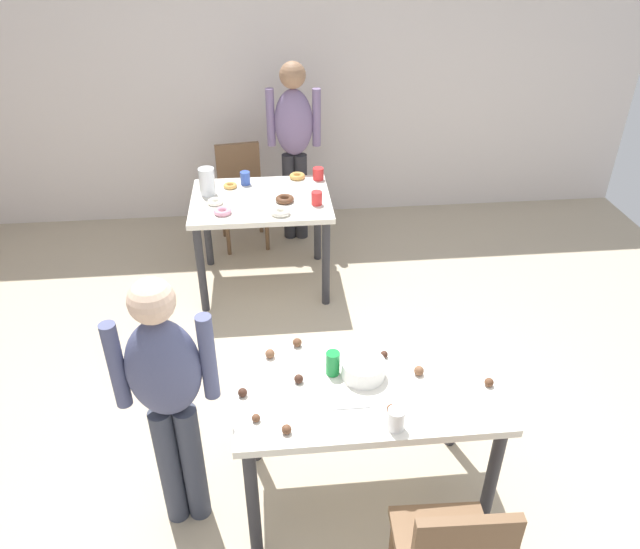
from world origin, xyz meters
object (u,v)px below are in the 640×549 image
soda_can (333,363)px  pitcher_far (207,182)px  chair_far_table (241,189)px  dining_table_far (261,211)px  dining_table_near (366,402)px  person_adult_far (294,138)px  mixing_bowl (363,369)px  person_girl_near (168,391)px

soda_can → pitcher_far: pitcher_far is taller
chair_far_table → pitcher_far: (-0.22, -0.65, 0.36)m
dining_table_far → pitcher_far: (-0.39, 0.11, 0.21)m
dining_table_near → chair_far_table: bearing=102.6°
dining_table_near → person_adult_far: 2.86m
mixing_bowl → pitcher_far: (-0.84, 2.12, 0.06)m
mixing_bowl → person_girl_near: bearing=-172.8°
dining_table_near → mixing_bowl: bearing=98.5°
person_adult_far → pitcher_far: size_ratio=7.56×
mixing_bowl → chair_far_table: bearing=102.7°
dining_table_far → person_girl_near: person_girl_near is taller
pitcher_far → chair_far_table: bearing=71.1°
dining_table_far → person_girl_near: (-0.43, -2.13, 0.20)m
dining_table_far → pitcher_far: bearing=164.6°
mixing_bowl → pitcher_far: pitcher_far is taller
chair_far_table → dining_table_near: bearing=-77.4°
dining_table_far → soda_can: bearing=-81.1°
dining_table_far → dining_table_near: bearing=-77.5°
person_girl_near → soda_can: (0.74, 0.14, -0.03)m
chair_far_table → soda_can: 2.80m
dining_table_near → dining_table_far: (-0.46, 2.08, -0.00)m
person_adult_far → mixing_bowl: (0.15, -2.77, -0.15)m
person_girl_near → pitcher_far: person_girl_near is taller
chair_far_table → soda_can: (0.48, -2.74, 0.31)m
pitcher_far → mixing_bowl: bearing=-68.3°
person_girl_near → mixing_bowl: size_ratio=6.87×
dining_table_near → soda_can: size_ratio=10.07×
person_adult_far → mixing_bowl: bearing=-86.9°
mixing_bowl → person_adult_far: bearing=93.1°
person_adult_far → pitcher_far: 0.95m
dining_table_far → pitcher_far: pitcher_far is taller
dining_table_far → soda_can: (0.31, -1.98, 0.17)m
soda_can → person_adult_far: bearing=90.2°
dining_table_near → chair_far_table: 2.91m
dining_table_near → chair_far_table: size_ratio=1.41×
dining_table_far → soda_can: size_ratio=8.50×
dining_table_near → pitcher_far: bearing=111.3°
dining_table_far → person_adult_far: bearing=68.2°
dining_table_near → dining_table_far: 2.13m
chair_far_table → person_adult_far: size_ratio=0.56×
dining_table_near → dining_table_far: size_ratio=1.19×
dining_table_far → soda_can: 2.02m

